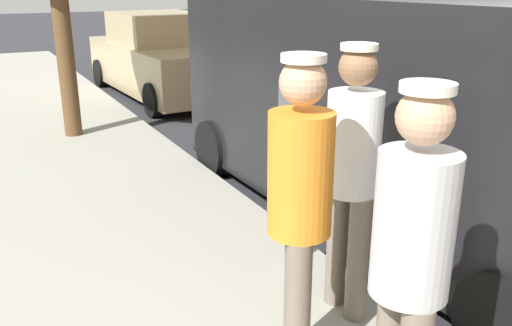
{
  "coord_description": "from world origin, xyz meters",
  "views": [
    {
      "loc": [
        3.37,
        2.31,
        2.29
      ],
      "look_at": [
        1.65,
        -0.93,
        1.05
      ],
      "focal_mm": 38.32,
      "sensor_mm": 36.0,
      "label": 1
    }
  ],
  "objects_px": {
    "pedestrian_in_white": "(352,166)",
    "parked_van": "(398,107)",
    "pedestrian_in_gray": "(411,257)",
    "parking_meter_near": "(292,140)",
    "pedestrian_in_orange": "(300,201)",
    "parked_sedan_behind": "(163,59)"
  },
  "relations": [
    {
      "from": "parking_meter_near",
      "to": "pedestrian_in_orange",
      "type": "xyz_separation_m",
      "value": [
        0.59,
        1.03,
        0.01
      ]
    },
    {
      "from": "parked_van",
      "to": "parked_sedan_behind",
      "type": "xyz_separation_m",
      "value": [
        -0.06,
        -6.99,
        -0.41
      ]
    },
    {
      "from": "parked_van",
      "to": "parked_sedan_behind",
      "type": "bearing_deg",
      "value": -90.48
    },
    {
      "from": "parked_sedan_behind",
      "to": "parking_meter_near",
      "type": "bearing_deg",
      "value": 78.31
    },
    {
      "from": "pedestrian_in_gray",
      "to": "parked_van",
      "type": "height_order",
      "value": "parked_van"
    },
    {
      "from": "parked_van",
      "to": "pedestrian_in_gray",
      "type": "bearing_deg",
      "value": 49.06
    },
    {
      "from": "parking_meter_near",
      "to": "parked_van",
      "type": "xyz_separation_m",
      "value": [
        -1.5,
        -0.55,
        -0.03
      ]
    },
    {
      "from": "pedestrian_in_orange",
      "to": "parked_van",
      "type": "relative_size",
      "value": 0.34
    },
    {
      "from": "parking_meter_near",
      "to": "pedestrian_in_orange",
      "type": "distance_m",
      "value": 1.19
    },
    {
      "from": "pedestrian_in_gray",
      "to": "parked_van",
      "type": "xyz_separation_m",
      "value": [
        -1.97,
        -2.27,
        -0.02
      ]
    },
    {
      "from": "parked_sedan_behind",
      "to": "pedestrian_in_gray",
      "type": "bearing_deg",
      "value": 77.63
    },
    {
      "from": "pedestrian_in_orange",
      "to": "parked_sedan_behind",
      "type": "relative_size",
      "value": 0.4
    },
    {
      "from": "parking_meter_near",
      "to": "pedestrian_in_white",
      "type": "relative_size",
      "value": 0.85
    },
    {
      "from": "pedestrian_in_orange",
      "to": "parked_van",
      "type": "distance_m",
      "value": 2.62
    },
    {
      "from": "pedestrian_in_gray",
      "to": "pedestrian_in_white",
      "type": "xyz_separation_m",
      "value": [
        -0.49,
        -1.04,
        0.01
      ]
    },
    {
      "from": "parking_meter_near",
      "to": "pedestrian_in_orange",
      "type": "bearing_deg",
      "value": 60.23
    },
    {
      "from": "parking_meter_near",
      "to": "pedestrian_in_orange",
      "type": "relative_size",
      "value": 0.84
    },
    {
      "from": "pedestrian_in_gray",
      "to": "parked_sedan_behind",
      "type": "bearing_deg",
      "value": -102.37
    },
    {
      "from": "parked_sedan_behind",
      "to": "pedestrian_in_orange",
      "type": "bearing_deg",
      "value": 75.91
    },
    {
      "from": "pedestrian_in_orange",
      "to": "pedestrian_in_gray",
      "type": "height_order",
      "value": "pedestrian_in_orange"
    },
    {
      "from": "parking_meter_near",
      "to": "parked_sedan_behind",
      "type": "relative_size",
      "value": 0.34
    },
    {
      "from": "pedestrian_in_white",
      "to": "parked_van",
      "type": "distance_m",
      "value": 1.93
    }
  ]
}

